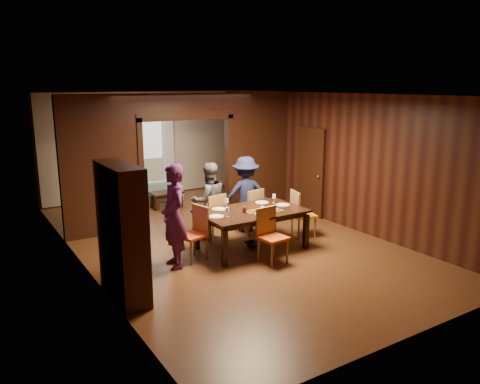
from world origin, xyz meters
TOP-DOWN VIEW (x-y plane):
  - floor at (0.00, 0.00)m, footprint 9.00×9.00m
  - ceiling at (0.00, 0.00)m, footprint 5.50×9.00m
  - room_walls at (0.00, 1.89)m, footprint 5.52×9.01m
  - person_purple at (-1.41, -0.80)m, footprint 0.49×0.69m
  - person_grey at (-0.18, 0.24)m, footprint 0.82×0.67m
  - person_navy at (0.71, 0.25)m, footprint 1.16×0.86m
  - sofa at (-0.22, 3.85)m, footprint 2.04×0.93m
  - serving_bowl at (0.28, -0.66)m, footprint 0.32×0.32m
  - dining_table at (0.20, -0.75)m, footprint 1.96×1.22m
  - coffee_table at (0.06, 2.98)m, footprint 0.80×0.50m
  - chair_left at (-1.01, -0.68)m, footprint 0.53×0.53m
  - chair_right at (1.53, -0.69)m, footprint 0.54×0.54m
  - chair_far_l at (-0.21, 0.09)m, footprint 0.51×0.51m
  - chair_far_r at (0.68, 0.07)m, footprint 0.51×0.51m
  - chair_near at (0.13, -1.55)m, footprint 0.48×0.48m
  - hutch at (-2.53, -1.50)m, footprint 0.40×1.20m
  - door_right at (2.70, 0.50)m, footprint 0.06×0.90m
  - window_far at (0.00, 4.44)m, footprint 1.20×0.03m
  - curtain_left at (-0.75, 4.40)m, footprint 0.35×0.06m
  - curtain_right at (0.75, 4.40)m, footprint 0.35×0.06m
  - plate_left at (-0.57, -0.78)m, footprint 0.27×0.27m
  - plate_far_l at (-0.28, -0.36)m, footprint 0.27×0.27m
  - plate_far_r at (0.70, -0.38)m, footprint 0.27×0.27m
  - plate_right at (0.94, -0.76)m, footprint 0.27×0.27m
  - plate_near at (0.21, -1.10)m, footprint 0.27×0.27m
  - platter_a at (0.18, -0.87)m, footprint 0.30×0.20m
  - platter_b at (0.53, -1.02)m, footprint 0.30×0.20m
  - wineglass_left at (-0.42, -0.90)m, footprint 0.08×0.08m
  - wineglass_far at (-0.10, -0.34)m, footprint 0.08×0.08m
  - wineglass_right at (0.89, -0.53)m, footprint 0.08×0.08m
  - tumbler at (0.23, -1.06)m, footprint 0.07×0.07m
  - condiment_jar at (0.01, -0.81)m, footprint 0.08×0.08m

SIDE VIEW (x-z plane):
  - floor at x=0.00m, z-range 0.00..0.00m
  - coffee_table at x=0.06m, z-range 0.00..0.40m
  - sofa at x=-0.22m, z-range 0.00..0.58m
  - dining_table at x=0.20m, z-range 0.00..0.76m
  - chair_left at x=-1.01m, z-range 0.00..0.97m
  - chair_right at x=1.53m, z-range 0.00..0.97m
  - chair_far_l at x=-0.21m, z-range 0.00..0.97m
  - chair_far_r at x=0.68m, z-range 0.00..0.97m
  - chair_near at x=0.13m, z-range 0.00..0.97m
  - plate_left at x=-0.57m, z-range 0.76..0.77m
  - plate_far_l at x=-0.28m, z-range 0.76..0.77m
  - plate_far_r at x=0.70m, z-range 0.76..0.77m
  - plate_right at x=0.94m, z-range 0.76..0.77m
  - plate_near at x=0.21m, z-range 0.76..0.77m
  - platter_a at x=0.18m, z-range 0.76..0.80m
  - platter_b at x=0.53m, z-range 0.76..0.80m
  - person_grey at x=-0.18m, z-range 0.00..1.56m
  - serving_bowl at x=0.28m, z-range 0.76..0.84m
  - person_navy at x=0.71m, z-range 0.00..1.61m
  - condiment_jar at x=0.01m, z-range 0.76..0.87m
  - tumbler at x=0.23m, z-range 0.76..0.90m
  - wineglass_left at x=-0.42m, z-range 0.76..0.94m
  - wineglass_far at x=-0.10m, z-range 0.76..0.94m
  - wineglass_right at x=0.89m, z-range 0.76..0.94m
  - person_purple at x=-1.41m, z-range 0.00..1.79m
  - hutch at x=-2.53m, z-range 0.00..2.00m
  - door_right at x=2.70m, z-range 0.00..2.10m
  - curtain_left at x=-0.75m, z-range 0.05..2.45m
  - curtain_right at x=0.75m, z-range 0.05..2.45m
  - room_walls at x=0.00m, z-range 0.06..2.96m
  - window_far at x=0.00m, z-range 1.05..2.35m
  - ceiling at x=0.00m, z-range 2.89..2.91m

